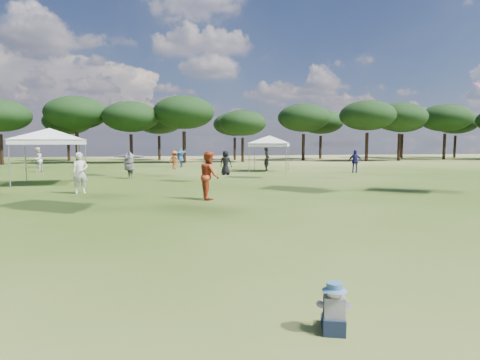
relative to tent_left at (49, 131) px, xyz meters
name	(u,v)px	position (x,y,z in m)	size (l,w,h in m)	color
tree_line	(174,117)	(8.55, 26.24, 2.59)	(108.78, 17.63, 7.77)	black
tent_left	(49,131)	(0.00, 0.00, 0.00)	(6.67, 6.67, 3.26)	gray
tent_right	(270,137)	(14.39, 6.99, -0.16)	(5.44, 5.44, 3.10)	gray
toddler	(334,310)	(6.75, -18.89, -2.58)	(0.44, 0.48, 0.59)	#161F33
festival_crowd	(116,163)	(3.01, 4.48, -1.96)	(29.64, 23.42, 1.88)	#57555B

